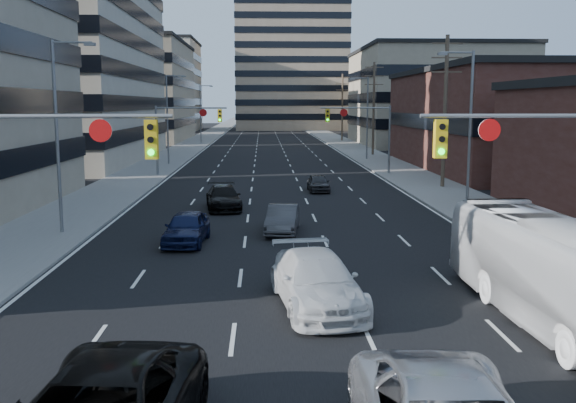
{
  "coord_description": "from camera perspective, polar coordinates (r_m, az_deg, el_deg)",
  "views": [
    {
      "loc": [
        -0.99,
        -10.18,
        6.14
      ],
      "look_at": [
        0.04,
        15.62,
        2.2
      ],
      "focal_mm": 40.0,
      "sensor_mm": 36.0,
      "label": 1
    }
  ],
  "objects": [
    {
      "name": "road_surface",
      "position": [
        140.32,
        -1.89,
        6.16
      ],
      "size": [
        18.0,
        300.0,
        0.02
      ],
      "primitive_type": "cube",
      "color": "black",
      "rests_on": "ground"
    },
    {
      "name": "signal_near_right",
      "position": [
        20.12,
        22.56,
        2.84
      ],
      "size": [
        6.59,
        0.33,
        6.0
      ],
      "color": "slate",
      "rests_on": "ground"
    },
    {
      "name": "white_van",
      "position": [
        19.63,
        2.56,
        -7.08
      ],
      "size": [
        2.99,
        5.84,
        1.62
      ],
      "primitive_type": "imported",
      "rotation": [
        0.0,
        0.0,
        0.13
      ],
      "color": "silver",
      "rests_on": "ground"
    },
    {
      "name": "bg_block_right",
      "position": [
        144.01,
        11.08,
        8.46
      ],
      "size": [
        22.0,
        22.0,
        12.0
      ],
      "primitive_type": "cube",
      "color": "gray",
      "rests_on": "ground"
    },
    {
      "name": "streetlight_right_near",
      "position": [
        36.97,
        15.66,
        6.67
      ],
      "size": [
        2.03,
        0.22,
        9.0
      ],
      "color": "slate",
      "rests_on": "ground"
    },
    {
      "name": "apartment_tower",
      "position": [
        161.95,
        0.22,
        16.78
      ],
      "size": [
        26.0,
        26.0,
        58.0
      ],
      "primitive_type": "cube",
      "color": "gray",
      "rests_on": "ground"
    },
    {
      "name": "streetlight_left_mid",
      "position": [
        65.86,
        -10.54,
        7.58
      ],
      "size": [
        2.03,
        0.22,
        9.0
      ],
      "color": "slate",
      "rests_on": "ground"
    },
    {
      "name": "utility_pole_midblock",
      "position": [
        77.31,
        7.62,
        8.33
      ],
      "size": [
        2.2,
        0.28,
        11.0
      ],
      "color": "#4C3D2D",
      "rests_on": "ground"
    },
    {
      "name": "office_right_far",
      "position": [
        101.57,
        12.7,
        8.95
      ],
      "size": [
        22.0,
        28.0,
        14.0
      ],
      "primitive_type": "cube",
      "color": "gray",
      "rests_on": "ground"
    },
    {
      "name": "signal_far_right",
      "position": [
        55.88,
        6.69,
        6.73
      ],
      "size": [
        6.09,
        0.33,
        6.0
      ],
      "color": "slate",
      "rests_on": "ground"
    },
    {
      "name": "signal_near_left",
      "position": [
        19.38,
        -21.79,
        2.69
      ],
      "size": [
        6.59,
        0.33,
        6.0
      ],
      "color": "slate",
      "rests_on": "ground"
    },
    {
      "name": "streetlight_right_far",
      "position": [
        71.1,
        6.94,
        7.73
      ],
      "size": [
        2.03,
        0.22,
        9.0
      ],
      "color": "slate",
      "rests_on": "ground"
    },
    {
      "name": "sedan_grey_center",
      "position": [
        30.75,
        -0.49,
        -1.58
      ],
      "size": [
        1.85,
        4.17,
        1.33
      ],
      "primitive_type": "imported",
      "rotation": [
        0.0,
        0.0,
        -0.11
      ],
      "color": "#3A3A3D",
      "rests_on": "ground"
    },
    {
      "name": "bg_block_left",
      "position": [
        152.64,
        -12.67,
        9.91
      ],
      "size": [
        24.0,
        24.0,
        20.0
      ],
      "primitive_type": "cube",
      "color": "#ADA089",
      "rests_on": "ground"
    },
    {
      "name": "utility_pole_block",
      "position": [
        48.03,
        13.79,
        7.99
      ],
      "size": [
        2.2,
        0.28,
        11.0
      ],
      "color": "#4C3D2D",
      "rests_on": "ground"
    },
    {
      "name": "transit_bus",
      "position": [
        19.31,
        22.93,
        -5.9
      ],
      "size": [
        2.91,
        10.91,
        3.02
      ],
      "primitive_type": "imported",
      "rotation": [
        0.0,
        0.0,
        0.03
      ],
      "color": "silver",
      "rests_on": "ground"
    },
    {
      "name": "utility_pole_distant",
      "position": [
        107.0,
        4.85,
        8.45
      ],
      "size": [
        2.2,
        0.28,
        11.0
      ],
      "color": "#4C3D2D",
      "rests_on": "ground"
    },
    {
      "name": "sedan_blue",
      "position": [
        28.69,
        -9.01,
        -2.31
      ],
      "size": [
        1.98,
        4.35,
        1.45
      ],
      "primitive_type": "imported",
      "rotation": [
        0.0,
        0.0,
        -0.06
      ],
      "color": "#0E1538",
      "rests_on": "ground"
    },
    {
      "name": "office_left_far",
      "position": [
        112.57,
        -14.28,
        9.35
      ],
      "size": [
        20.0,
        30.0,
        16.0
      ],
      "primitive_type": "cube",
      "color": "gray",
      "rests_on": "ground"
    },
    {
      "name": "sedan_grey_right",
      "position": [
        45.36,
        2.71,
        1.66
      ],
      "size": [
        1.5,
        3.6,
        1.22
      ],
      "primitive_type": "imported",
      "rotation": [
        0.0,
        0.0,
        0.02
      ],
      "color": "#2C2C2E",
      "rests_on": "ground"
    },
    {
      "name": "sedan_black_far",
      "position": [
        37.8,
        -5.76,
        0.34
      ],
      "size": [
        2.49,
        4.97,
        1.39
      ],
      "primitive_type": "imported",
      "rotation": [
        0.0,
        0.0,
        0.12
      ],
      "color": "black",
      "rests_on": "ground"
    },
    {
      "name": "streetlight_left_near",
      "position": [
        31.62,
        -19.61,
        6.2
      ],
      "size": [
        2.03,
        0.22,
        9.0
      ],
      "color": "slate",
      "rests_on": "ground"
    },
    {
      "name": "storefront_right_mid",
      "position": [
        65.18,
        20.4,
        6.69
      ],
      "size": [
        20.0,
        30.0,
        9.0
      ],
      "primitive_type": "cube",
      "color": "#472119",
      "rests_on": "ground"
    },
    {
      "name": "sidewalk_right",
      "position": [
        140.87,
        2.82,
        6.19
      ],
      "size": [
        5.0,
        300.0,
        0.15
      ],
      "primitive_type": "cube",
      "color": "slate",
      "rests_on": "ground"
    },
    {
      "name": "office_left_mid",
      "position": [
        75.26,
        -23.22,
        13.98
      ],
      "size": [
        26.0,
        34.0,
        28.0
      ],
      "primitive_type": "cube",
      "color": "#ADA089",
      "rests_on": "ground"
    },
    {
      "name": "signal_far_left",
      "position": [
        55.61,
        -9.26,
        6.67
      ],
      "size": [
        6.09,
        0.33,
        6.0
      ],
      "color": "slate",
      "rests_on": "ground"
    },
    {
      "name": "sidewalk_left",
      "position": [
        140.7,
        -6.61,
        6.14
      ],
      "size": [
        5.0,
        300.0,
        0.15
      ],
      "primitive_type": "cube",
      "color": "slate",
      "rests_on": "ground"
    },
    {
      "name": "streetlight_left_far",
      "position": [
        100.62,
        -7.69,
        7.97
      ],
      "size": [
        2.03,
        0.22,
        9.0
      ],
      "color": "slate",
      "rests_on": "ground"
    }
  ]
}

